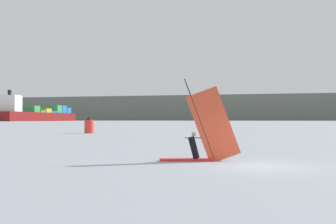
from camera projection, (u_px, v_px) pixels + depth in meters
ground_plane at (256, 166)px, 17.81m from camera, size 4000.00×4000.00×0.00m
windsurfer at (201, 140)px, 20.08m from camera, size 3.97×1.33×4.23m
cargo_ship at (39, 114)px, 509.02m from camera, size 34.84×171.77×34.38m
distant_headland at (200, 110)px, 924.39m from camera, size 1341.47×438.09×45.11m
channel_buoy at (89, 126)px, 60.24m from camera, size 1.37×1.37×2.47m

